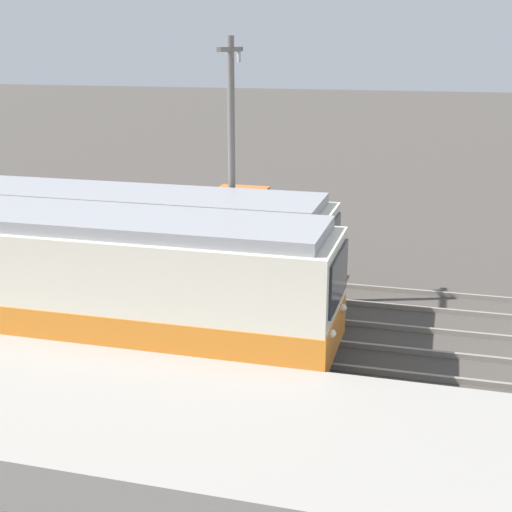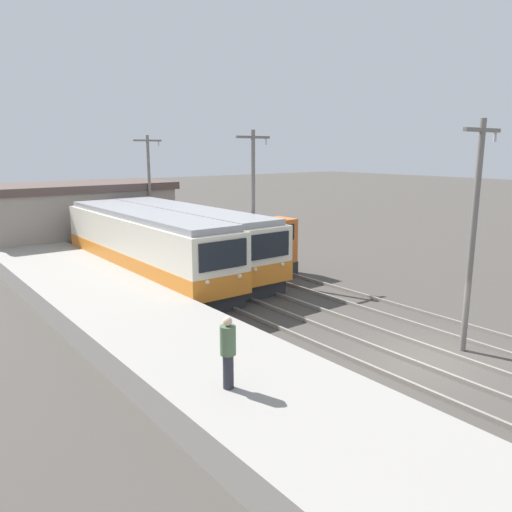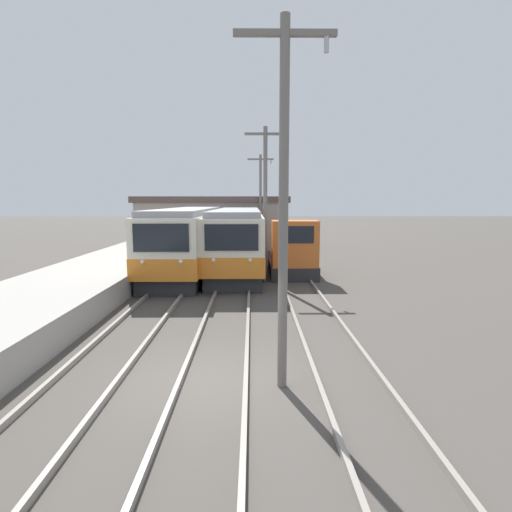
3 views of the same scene
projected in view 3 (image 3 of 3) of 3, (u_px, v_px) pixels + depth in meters
ground_plane at (205, 381)px, 8.85m from camera, size 200.00×200.00×0.00m
track_left at (87, 378)px, 8.82m from camera, size 1.54×60.00×0.14m
track_center at (213, 378)px, 8.84m from camera, size 1.54×60.00×0.14m
track_right at (348, 377)px, 8.87m from camera, size 1.54×60.00×0.14m
commuter_train_left at (189, 241)px, 23.14m from camera, size 2.84×14.35×3.56m
commuter_train_center at (238, 240)px, 24.03m from camera, size 2.84×14.91×3.50m
shunting_locomotive at (292, 253)px, 21.53m from camera, size 2.40×4.87×3.00m
catenary_mast_near at (284, 195)px, 8.06m from camera, size 2.00×0.20×7.50m
catenary_mast_mid at (265, 199)px, 19.45m from camera, size 2.00×0.20×7.50m
catenary_mast_far at (261, 200)px, 30.85m from camera, size 2.00×0.20×7.50m
station_building at (214, 222)px, 34.29m from camera, size 12.60×6.30×4.34m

